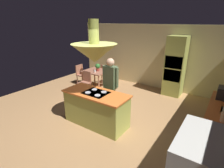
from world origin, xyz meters
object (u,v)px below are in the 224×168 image
person_at_island (110,83)px  chair_at_corner (81,73)px  cup_on_table (95,71)px  oven_tower (175,67)px  kitchen_island (96,108)px  dining_table (96,73)px  chair_by_back_wall (106,73)px  chair_facing_island (85,81)px  potted_plant_on_table (98,67)px

person_at_island → chair_at_corner: (-2.57, 1.44, -0.48)m
person_at_island → cup_on_table: size_ratio=19.04×
person_at_island → chair_at_corner: person_at_island is taller
oven_tower → person_at_island: oven_tower is taller
kitchen_island → chair_at_corner: size_ratio=2.03×
dining_table → chair_by_back_wall: 0.68m
chair_facing_island → cup_on_table: (0.11, 0.44, 0.30)m
chair_by_back_wall → oven_tower: bearing=-170.4°
chair_by_back_wall → chair_at_corner: (-0.86, -0.67, 0.00)m
kitchen_island → oven_tower: (1.10, 3.24, 0.63)m
person_at_island → chair_at_corner: 2.99m
chair_by_back_wall → chair_facing_island: bearing=90.0°
person_at_island → kitchen_island: bearing=-90.5°
oven_tower → chair_facing_island: (-2.80, -1.81, -0.59)m
chair_by_back_wall → person_at_island: bearing=128.9°
chair_by_back_wall → potted_plant_on_table: bearing=96.9°
dining_table → cup_on_table: cup_on_table is taller
oven_tower → potted_plant_on_table: oven_tower is taller
person_at_island → chair_by_back_wall: person_at_island is taller
dining_table → oven_tower: bearing=22.2°
oven_tower → cup_on_table: 3.03m
kitchen_island → dining_table: kitchen_island is taller
dining_table → cup_on_table: (0.11, -0.22, 0.15)m
oven_tower → chair_at_corner: size_ratio=2.51×
kitchen_island → chair_at_corner: kitchen_island is taller
dining_table → kitchen_island: bearing=-51.0°
person_at_island → potted_plant_on_table: 2.18m
kitchen_island → person_at_island: size_ratio=1.03×
kitchen_island → cup_on_table: 2.48m
cup_on_table → potted_plant_on_table: bearing=97.9°
oven_tower → cup_on_table: (-2.69, -1.37, -0.29)m
oven_tower → person_at_island: (-1.09, -2.59, -0.11)m
oven_tower → chair_facing_island: bearing=-147.1°
kitchen_island → cup_on_table: (-1.59, 1.88, 0.34)m
kitchen_island → dining_table: size_ratio=1.83×
kitchen_island → chair_by_back_wall: bearing=121.6°
cup_on_table → kitchen_island: bearing=-49.8°
chair_by_back_wall → cup_on_table: 0.95m
chair_by_back_wall → cup_on_table: bearing=97.1°
oven_tower → chair_facing_island: size_ratio=2.51×
person_at_island → chair_at_corner: bearing=150.6°
dining_table → chair_at_corner: size_ratio=1.11×
chair_facing_island → potted_plant_on_table: potted_plant_on_table is taller
chair_at_corner → potted_plant_on_table: potted_plant_on_table is taller
chair_facing_island → chair_at_corner: same height
dining_table → chair_by_back_wall: bearing=90.0°
kitchen_island → cup_on_table: bearing=130.2°
dining_table → person_at_island: (1.71, -1.44, 0.34)m
chair_at_corner → cup_on_table: chair_at_corner is taller
kitchen_island → chair_by_back_wall: (-1.70, 2.77, 0.04)m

